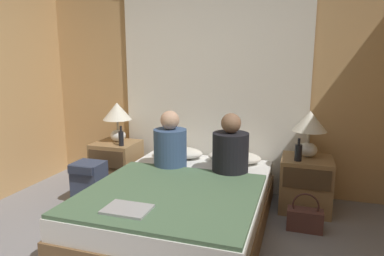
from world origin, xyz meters
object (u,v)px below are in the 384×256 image
object	(u,v)px
handbag_on_floor	(305,219)
backpack_on_floor	(89,180)
person_right_in_bed	(230,150)
nightstand_right	(306,184)
nightstand_left	(117,164)
lamp_left	(117,115)
laptop_on_bed	(127,209)
beer_bottle_on_left_stand	(121,138)
pillow_right	(234,157)
person_left_in_bed	(170,145)
lamp_right	(310,126)
bed	(182,205)
beer_bottle_on_right_stand	(298,152)
pillow_left	(178,152)

from	to	relation	value
handbag_on_floor	backpack_on_floor	bearing A→B (deg)	-178.15
person_right_in_bed	nightstand_right	bearing A→B (deg)	21.68
nightstand_left	lamp_left	size ratio (longest dim) A/B	1.16
laptop_on_bed	handbag_on_floor	world-z (taller)	laptop_on_bed
beer_bottle_on_left_stand	handbag_on_floor	xyz separation A→B (m)	(1.98, -0.33, -0.52)
nightstand_right	pillow_right	xyz separation A→B (m)	(-0.74, 0.08, 0.19)
lamp_left	person_left_in_bed	xyz separation A→B (m)	(0.79, -0.34, -0.21)
lamp_right	bed	bearing A→B (deg)	-144.88
bed	nightstand_left	bearing A→B (deg)	146.85
backpack_on_floor	person_left_in_bed	bearing A→B (deg)	15.95
lamp_right	backpack_on_floor	bearing A→B (deg)	-165.15
backpack_on_floor	lamp_right	bearing A→B (deg)	14.85
nightstand_left	lamp_right	world-z (taller)	lamp_right
nightstand_left	beer_bottle_on_right_stand	world-z (taller)	beer_bottle_on_right_stand
lamp_left	pillow_right	distance (m)	1.43
pillow_left	beer_bottle_on_left_stand	xyz separation A→B (m)	(-0.60, -0.20, 0.17)
pillow_left	handbag_on_floor	size ratio (longest dim) A/B	1.66
person_left_in_bed	beer_bottle_on_right_stand	bearing A→B (deg)	7.50
pillow_right	person_right_in_bed	distance (m)	0.40
bed	laptop_on_bed	world-z (taller)	laptop_on_bed
lamp_left	nightstand_left	bearing A→B (deg)	-90.00
laptop_on_bed	backpack_on_floor	bearing A→B (deg)	136.63
person_left_in_bed	beer_bottle_on_left_stand	bearing A→B (deg)	165.93
nightstand_left	pillow_right	world-z (taller)	nightstand_left
pillow_left	beer_bottle_on_right_stand	size ratio (longest dim) A/B	2.62
lamp_left	person_right_in_bed	bearing A→B (deg)	-13.39
lamp_left	lamp_right	size ratio (longest dim) A/B	1.00
nightstand_right	lamp_left	bearing A→B (deg)	178.56
nightstand_left	backpack_on_floor	distance (m)	0.52
pillow_left	person_left_in_bed	world-z (taller)	person_left_in_bed
nightstand_left	beer_bottle_on_right_stand	bearing A→B (deg)	-3.35
nightstand_right	lamp_left	size ratio (longest dim) A/B	1.16
beer_bottle_on_left_stand	beer_bottle_on_right_stand	xyz separation A→B (m)	(1.89, 0.00, -0.01)
lamp_right	pillow_right	world-z (taller)	lamp_right
nightstand_right	pillow_right	world-z (taller)	nightstand_right
laptop_on_bed	pillow_left	bearing A→B (deg)	96.04
pillow_left	handbag_on_floor	bearing A→B (deg)	-20.86
nightstand_left	pillow_right	xyz separation A→B (m)	(1.38, 0.08, 0.19)
nightstand_left	beer_bottle_on_left_stand	bearing A→B (deg)	-40.82
lamp_right	beer_bottle_on_left_stand	bearing A→B (deg)	-175.03
person_right_in_bed	nightstand_left	bearing A→B (deg)	168.68
nightstand_right	handbag_on_floor	distance (m)	0.48
lamp_right	beer_bottle_on_right_stand	size ratio (longest dim) A/B	2.11
pillow_left	person_left_in_bed	bearing A→B (deg)	-81.98
person_right_in_bed	beer_bottle_on_right_stand	distance (m)	0.64
beer_bottle_on_left_stand	lamp_left	bearing A→B (deg)	128.61
lamp_left	backpack_on_floor	bearing A→B (deg)	-93.16
lamp_right	pillow_left	world-z (taller)	lamp_right
pillow_right	laptop_on_bed	size ratio (longest dim) A/B	1.74
beer_bottle_on_left_stand	beer_bottle_on_right_stand	world-z (taller)	beer_bottle_on_left_stand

